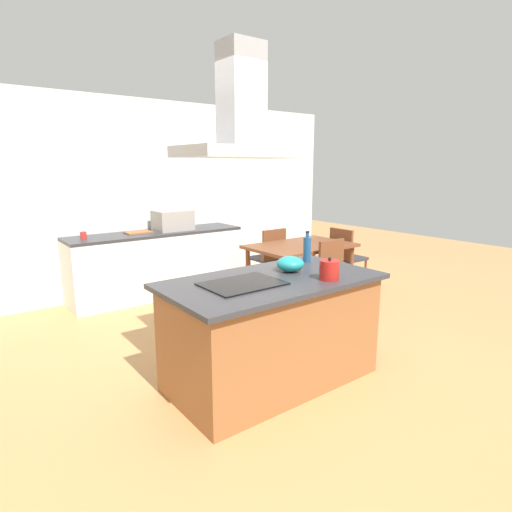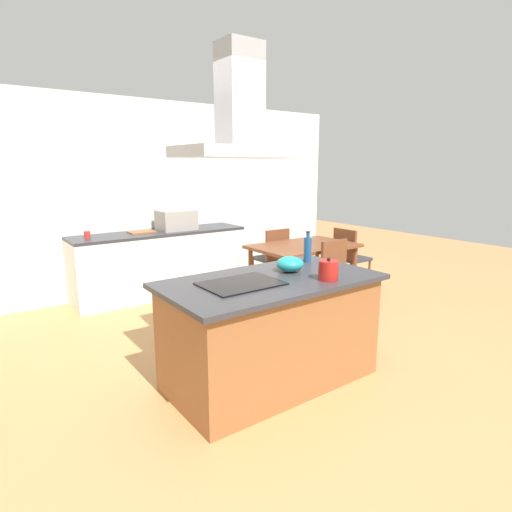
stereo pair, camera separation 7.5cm
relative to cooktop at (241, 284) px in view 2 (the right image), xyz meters
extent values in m
plane|color=tan|center=(0.30, 1.50, -0.91)|extent=(16.00, 16.00, 0.00)
cube|color=silver|center=(0.30, 3.25, 0.44)|extent=(7.20, 0.10, 2.70)
cube|color=#995B33|center=(0.30, 0.00, -0.48)|extent=(1.69, 0.87, 0.86)
cube|color=#333338|center=(0.30, 0.00, -0.03)|extent=(1.79, 0.97, 0.04)
cube|color=black|center=(0.00, 0.00, 0.00)|extent=(0.60, 0.44, 0.01)
cylinder|color=#B21E19|center=(0.63, -0.30, 0.07)|extent=(0.16, 0.16, 0.16)
sphere|color=black|center=(0.63, -0.30, 0.16)|extent=(0.03, 0.03, 0.03)
cone|color=#B21E19|center=(0.73, -0.30, 0.08)|extent=(0.06, 0.03, 0.04)
cylinder|color=navy|center=(0.95, 0.27, 0.11)|extent=(0.08, 0.08, 0.23)
cylinder|color=navy|center=(0.95, 0.27, 0.25)|extent=(0.03, 0.03, 0.05)
cylinder|color=black|center=(0.95, 0.27, 0.28)|extent=(0.04, 0.04, 0.01)
ellipsoid|color=teal|center=(0.57, 0.09, 0.06)|extent=(0.24, 0.24, 0.13)
cube|color=white|center=(0.59, 2.88, -0.48)|extent=(2.41, 0.62, 0.86)
cube|color=#333338|center=(0.59, 2.88, -0.03)|extent=(2.41, 0.62, 0.04)
cube|color=#9E9993|center=(0.84, 2.88, 0.13)|extent=(0.50, 0.38, 0.28)
cylinder|color=red|center=(-0.38, 2.88, 0.04)|extent=(0.08, 0.08, 0.09)
cube|color=#995B33|center=(0.35, 2.93, 0.00)|extent=(0.34, 0.24, 0.02)
cube|color=brown|center=(2.07, 1.55, -0.18)|extent=(1.40, 0.90, 0.04)
cylinder|color=brown|center=(1.45, 1.18, -0.55)|extent=(0.06, 0.06, 0.71)
cylinder|color=brown|center=(2.69, 1.18, -0.55)|extent=(0.06, 0.06, 0.71)
cylinder|color=brown|center=(1.45, 1.92, -0.55)|extent=(0.06, 0.06, 0.71)
cylinder|color=brown|center=(2.69, 1.92, -0.55)|extent=(0.06, 0.06, 0.71)
cube|color=#333338|center=(2.07, 2.30, -0.48)|extent=(0.42, 0.42, 0.04)
cube|color=brown|center=(2.07, 2.11, -0.24)|extent=(0.42, 0.04, 0.44)
cylinder|color=brown|center=(1.89, 2.48, -0.70)|extent=(0.04, 0.04, 0.41)
cylinder|color=brown|center=(2.25, 2.48, -0.70)|extent=(0.04, 0.04, 0.41)
cylinder|color=brown|center=(1.89, 2.12, -0.70)|extent=(0.04, 0.04, 0.41)
cylinder|color=brown|center=(2.25, 2.12, -0.70)|extent=(0.04, 0.04, 0.41)
cube|color=#333338|center=(3.07, 1.55, -0.48)|extent=(0.42, 0.42, 0.04)
cube|color=brown|center=(2.88, 1.55, -0.24)|extent=(0.04, 0.42, 0.44)
cylinder|color=brown|center=(3.25, 1.73, -0.70)|extent=(0.04, 0.04, 0.41)
cylinder|color=brown|center=(3.25, 1.37, -0.70)|extent=(0.04, 0.04, 0.41)
cylinder|color=brown|center=(2.89, 1.73, -0.70)|extent=(0.04, 0.04, 0.41)
cylinder|color=brown|center=(2.89, 1.37, -0.70)|extent=(0.04, 0.04, 0.41)
cube|color=#333338|center=(2.07, 0.80, -0.48)|extent=(0.42, 0.42, 0.04)
cube|color=brown|center=(2.07, 0.99, -0.24)|extent=(0.42, 0.04, 0.44)
cylinder|color=brown|center=(2.25, 0.62, -0.70)|extent=(0.04, 0.04, 0.41)
cylinder|color=brown|center=(1.89, 0.62, -0.70)|extent=(0.04, 0.04, 0.41)
cylinder|color=brown|center=(2.25, 0.98, -0.70)|extent=(0.04, 0.04, 0.41)
cylinder|color=brown|center=(1.89, 0.98, -0.70)|extent=(0.04, 0.04, 0.41)
cube|color=#ADADB2|center=(0.00, 0.00, 0.98)|extent=(0.90, 0.55, 0.08)
cube|color=#ADADB2|center=(0.00, 0.00, 1.37)|extent=(0.28, 0.24, 0.70)
camera|label=1|loc=(-1.81, -2.55, 0.89)|focal=29.65mm
camera|label=2|loc=(-1.75, -2.60, 0.89)|focal=29.65mm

